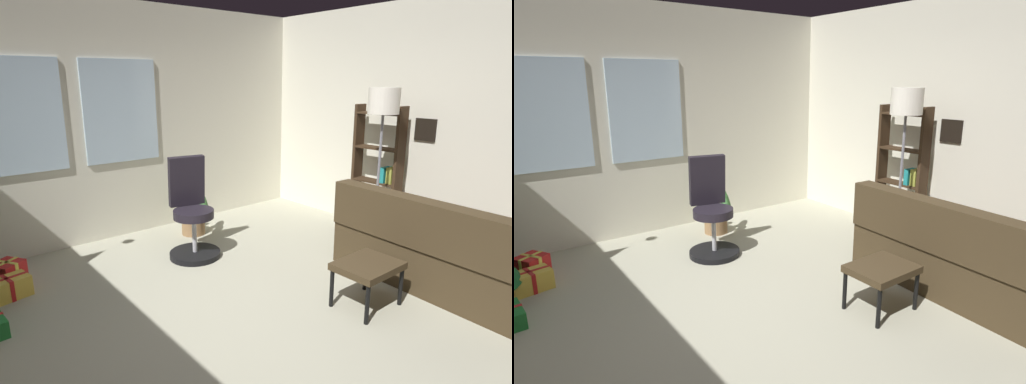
% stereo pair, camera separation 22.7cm
% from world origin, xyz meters
% --- Properties ---
extents(ground_plane, '(5.54, 5.33, 0.10)m').
position_xyz_m(ground_plane, '(0.00, 0.00, -0.05)').
color(ground_plane, '#A2A08A').
extents(wall_back_with_windows, '(5.54, 0.12, 2.80)m').
position_xyz_m(wall_back_with_windows, '(-0.02, 2.71, 1.41)').
color(wall_back_with_windows, beige).
rests_on(wall_back_with_windows, ground_plane).
extents(wall_right_with_frames, '(0.12, 5.33, 2.80)m').
position_xyz_m(wall_right_with_frames, '(2.82, -0.00, 1.40)').
color(wall_right_with_frames, beige).
rests_on(wall_right_with_frames, ground_plane).
extents(couch, '(1.65, 2.12, 0.89)m').
position_xyz_m(couch, '(1.95, -0.73, 0.31)').
color(couch, '#3B2D1B').
rests_on(couch, ground_plane).
extents(footstool, '(0.54, 0.43, 0.40)m').
position_xyz_m(footstool, '(0.94, -0.37, 0.35)').
color(footstool, '#3B2D1B').
rests_on(footstool, ground_plane).
extents(gift_box_red, '(0.34, 0.34, 0.23)m').
position_xyz_m(gift_box_red, '(-1.35, 2.09, 0.11)').
color(gift_box_red, red).
rests_on(gift_box_red, ground_plane).
extents(gift_box_gold, '(0.39, 0.28, 0.20)m').
position_xyz_m(gift_box_gold, '(-1.42, 1.77, 0.09)').
color(gift_box_gold, gold).
rests_on(gift_box_gold, ground_plane).
extents(office_chair, '(0.56, 0.57, 1.10)m').
position_xyz_m(office_chair, '(0.39, 1.55, 0.44)').
color(office_chair, black).
rests_on(office_chair, ground_plane).
extents(bookshelf, '(0.18, 0.64, 1.61)m').
position_xyz_m(bookshelf, '(2.56, 0.68, 0.71)').
color(bookshelf, '#332315').
rests_on(bookshelf, ground_plane).
extents(floor_lamp, '(0.34, 0.34, 1.83)m').
position_xyz_m(floor_lamp, '(2.11, 0.37, 1.54)').
color(floor_lamp, slate).
rests_on(floor_lamp, ground_plane).
extents(potted_plant, '(0.43, 0.48, 0.65)m').
position_xyz_m(potted_plant, '(0.78, 2.12, 0.23)').
color(potted_plant, olive).
rests_on(potted_plant, ground_plane).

